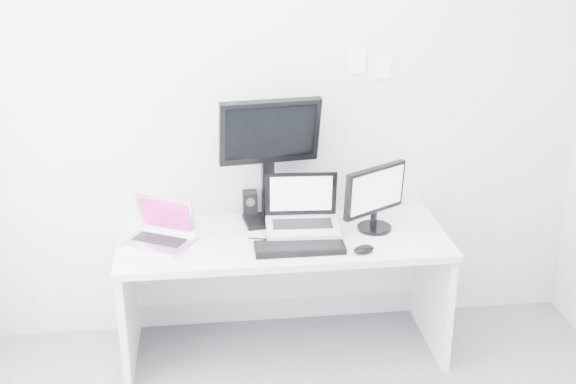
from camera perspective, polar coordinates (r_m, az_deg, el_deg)
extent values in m
plane|color=silver|center=(4.14, -0.88, 6.36)|extent=(3.60, 0.00, 3.60)
cube|color=silver|center=(4.20, -0.31, -8.01)|extent=(1.80, 0.70, 0.73)
cube|color=#AFAFB3|center=(3.95, -10.18, -2.33)|extent=(0.42, 0.39, 0.26)
cube|color=black|center=(4.24, -2.96, -1.00)|extent=(0.10, 0.10, 0.16)
cube|color=silver|center=(3.99, 1.16, -1.13)|extent=(0.42, 0.33, 0.33)
cube|color=black|center=(4.08, -1.49, 2.53)|extent=(0.58, 0.27, 0.76)
cube|color=black|center=(4.07, 6.83, -0.44)|extent=(0.46, 0.38, 0.38)
cube|color=black|center=(3.87, 0.91, -4.35)|extent=(0.47, 0.17, 0.03)
ellipsoid|color=black|center=(3.86, 5.91, -4.45)|extent=(0.14, 0.11, 0.04)
cube|color=white|center=(4.15, 5.40, 10.11)|extent=(0.10, 0.00, 0.14)
cube|color=white|center=(4.19, 7.42, 9.58)|extent=(0.09, 0.00, 0.13)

